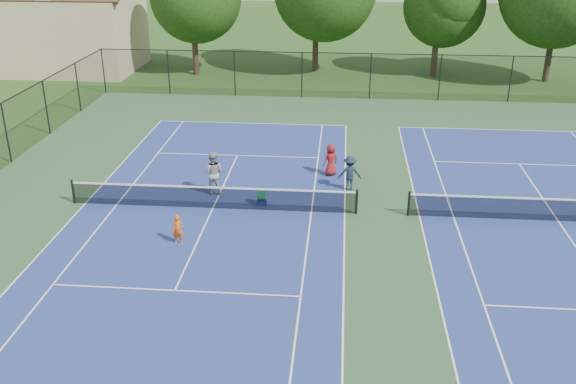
# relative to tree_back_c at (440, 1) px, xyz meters

# --- Properties ---
(ground) EXTENTS (140.00, 140.00, 0.00)m
(ground) POSITION_rel_tree_back_c_xyz_m (-5.00, -25.00, -5.48)
(ground) COLOR #234716
(ground) RESTS_ON ground
(court_pad) EXTENTS (36.00, 36.00, 0.01)m
(court_pad) POSITION_rel_tree_back_c_xyz_m (-5.00, -25.00, -5.48)
(court_pad) COLOR #305533
(court_pad) RESTS_ON ground
(tennis_court_left) EXTENTS (12.00, 23.83, 1.07)m
(tennis_court_left) POSITION_rel_tree_back_c_xyz_m (-12.00, -25.00, -5.38)
(tennis_court_left) COLOR navy
(tennis_court_left) RESTS_ON ground
(tennis_court_right) EXTENTS (12.00, 23.83, 1.07)m
(tennis_court_right) POSITION_rel_tree_back_c_xyz_m (2.00, -25.00, -5.38)
(tennis_court_right) COLOR navy
(tennis_court_right) RESTS_ON ground
(perimeter_fence) EXTENTS (36.08, 36.08, 3.02)m
(perimeter_fence) POSITION_rel_tree_back_c_xyz_m (-5.00, -25.00, -3.88)
(perimeter_fence) COLOR black
(perimeter_fence) RESTS_ON ground
(tree_back_c) EXTENTS (6.00, 6.00, 8.40)m
(tree_back_c) POSITION_rel_tree_back_c_xyz_m (0.00, 0.00, 0.00)
(tree_back_c) COLOR #2D2116
(tree_back_c) RESTS_ON ground
(clapboard_house) EXTENTS (10.80, 8.10, 7.65)m
(clapboard_house) POSITION_rel_tree_back_c_xyz_m (-28.00, -0.00, -2.39)
(clapboard_house) COLOR tan
(clapboard_house) RESTS_ON ground
(child_player) EXTENTS (0.43, 0.28, 1.16)m
(child_player) POSITION_rel_tree_back_c_xyz_m (-12.66, -28.18, -4.90)
(child_player) COLOR #E6570F
(child_player) RESTS_ON ground
(instructor) EXTENTS (0.95, 0.75, 1.92)m
(instructor) POSITION_rel_tree_back_c_xyz_m (-12.26, -23.44, -4.52)
(instructor) COLOR #9B9A9D
(instructor) RESTS_ON ground
(bystander_b) EXTENTS (1.08, 0.70, 1.58)m
(bystander_b) POSITION_rel_tree_back_c_xyz_m (-6.34, -22.51, -4.69)
(bystander_b) COLOR #192337
(bystander_b) RESTS_ON ground
(bystander_c) EXTENTS (0.88, 0.80, 1.51)m
(bystander_c) POSITION_rel_tree_back_c_xyz_m (-7.22, -20.82, -4.73)
(bystander_c) COLOR maroon
(bystander_c) RESTS_ON ground
(ball_crate) EXTENTS (0.42, 0.30, 0.30)m
(ball_crate) POSITION_rel_tree_back_c_xyz_m (-10.01, -24.49, -5.33)
(ball_crate) COLOR navy
(ball_crate) RESTS_ON ground
(ball_hopper) EXTENTS (0.34, 0.27, 0.42)m
(ball_hopper) POSITION_rel_tree_back_c_xyz_m (-10.01, -24.49, -4.98)
(ball_hopper) COLOR green
(ball_hopper) RESTS_ON ball_crate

